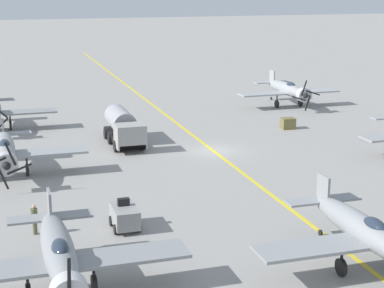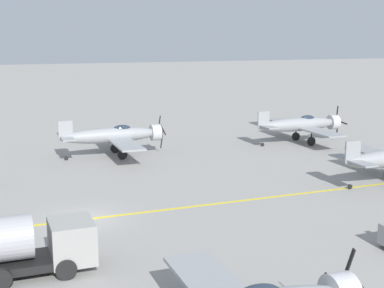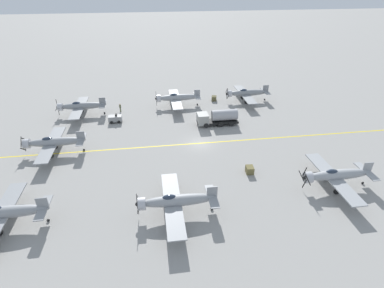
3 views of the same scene
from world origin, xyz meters
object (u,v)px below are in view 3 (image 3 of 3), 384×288
object	(u,v)px
airplane_far_right	(81,106)
supply_crate_mid_lane	(250,170)
airplane_mid_right	(177,98)
fuel_tanker	(217,117)
airplane_far_center	(53,142)
airplane_mid_left	(175,201)
supply_crate_by_tanker	(214,98)
tow_tractor	(115,118)
airplane_near_left	(336,175)
airplane_far_left	(3,213)
airplane_near_right	(246,93)
ground_crew_walking	(120,107)

from	to	relation	value
airplane_far_right	supply_crate_mid_lane	xyz separation A→B (m)	(-25.11, -28.34, -1.47)
airplane_mid_right	fuel_tanker	world-z (taller)	airplane_mid_right
airplane_far_right	supply_crate_mid_lane	world-z (taller)	airplane_far_right
airplane_far_center	airplane_mid_left	bearing A→B (deg)	-136.41
fuel_tanker	supply_crate_by_tanker	size ratio (longest dim) A/B	6.24
supply_crate_mid_lane	tow_tractor	bearing A→B (deg)	45.70
airplane_mid_left	tow_tractor	distance (m)	29.30
airplane_mid_right	supply_crate_by_tanker	distance (m)	9.23
airplane_near_left	airplane_far_center	bearing A→B (deg)	70.64
airplane_mid_right	tow_tractor	xyz separation A→B (m)	(-6.40, 12.99, -1.22)
airplane_mid_left	supply_crate_by_tanker	distance (m)	38.37
airplane_far_center	airplane_near_left	bearing A→B (deg)	-113.69
airplane_far_left	fuel_tanker	bearing A→B (deg)	-54.90
airplane_mid_left	airplane_far_right	world-z (taller)	airplane_far_right
airplane_far_right	supply_crate_mid_lane	size ratio (longest dim) A/B	9.24
tow_tractor	airplane_near_right	bearing A→B (deg)	-76.26
airplane_mid_left	supply_crate_by_tanker	xyz separation A→B (m)	(36.28, -12.41, -1.48)
airplane_near_right	supply_crate_mid_lane	bearing A→B (deg)	147.86
airplane_mid_left	airplane_far_left	xyz separation A→B (m)	(0.80, 19.89, -0.00)
airplane_mid_left	supply_crate_by_tanker	size ratio (longest dim) A/B	9.36
supply_crate_by_tanker	airplane_far_right	bearing A→B (deg)	98.01
airplane_far_center	supply_crate_mid_lane	distance (m)	31.81
airplane_far_left	airplane_near_right	bearing A→B (deg)	-51.35
tow_tractor	ground_crew_walking	distance (m)	5.19
airplane_far_center	supply_crate_by_tanker	bearing A→B (deg)	-61.61
tow_tractor	airplane_far_right	bearing A→B (deg)	58.12
airplane_mid_left	supply_crate_mid_lane	distance (m)	13.77
supply_crate_mid_lane	ground_crew_walking	bearing A→B (deg)	38.46
airplane_near_right	tow_tractor	world-z (taller)	airplane_near_right
airplane_near_left	ground_crew_walking	distance (m)	43.60
airplane_mid_right	supply_crate_by_tanker	bearing A→B (deg)	-83.92
airplane_far_center	supply_crate_by_tanker	size ratio (longest dim) A/B	9.36
airplane_near_left	fuel_tanker	distance (m)	24.62
airplane_near_left	fuel_tanker	world-z (taller)	airplane_near_left
fuel_tanker	tow_tractor	distance (m)	20.28
airplane_mid_right	airplane_far_right	bearing A→B (deg)	87.80
fuel_tanker	ground_crew_walking	distance (m)	21.25
airplane_far_left	airplane_mid_right	bearing A→B (deg)	-37.21
fuel_tanker	tow_tractor	world-z (taller)	fuel_tanker
airplane_mid_right	airplane_far_center	bearing A→B (deg)	119.98
supply_crate_mid_lane	airplane_far_center	bearing A→B (deg)	71.47
fuel_tanker	airplane_near_right	bearing A→B (deg)	-39.81
airplane_near_left	fuel_tanker	xyz separation A→B (m)	(21.64, 11.73, -0.50)
airplane_far_right	airplane_mid_left	bearing A→B (deg)	-139.19
airplane_far_center	supply_crate_mid_lane	world-z (taller)	airplane_far_center
airplane_far_left	airplane_far_center	distance (m)	16.46
airplane_mid_left	airplane_mid_right	distance (m)	34.30
airplane_far_center	fuel_tanker	distance (m)	29.63
airplane_mid_right	tow_tractor	bearing A→B (deg)	108.60
airplane_near_left	tow_tractor	distance (m)	40.67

